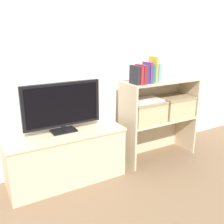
% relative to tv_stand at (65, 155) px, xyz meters
% --- Properties ---
extents(ground_plane, '(16.00, 16.00, 0.00)m').
position_rel_tv_stand_xyz_m(ground_plane, '(0.47, -0.22, -0.24)').
color(ground_plane, brown).
extents(wall_back, '(10.00, 0.05, 2.40)m').
position_rel_tv_stand_xyz_m(wall_back, '(0.47, 0.25, 0.96)').
color(wall_back, silver).
rests_on(wall_back, ground_plane).
extents(tv_stand, '(1.07, 0.45, 0.48)m').
position_rel_tv_stand_xyz_m(tv_stand, '(0.00, 0.00, 0.00)').
color(tv_stand, '#CCB793').
rests_on(tv_stand, ground_plane).
extents(tv, '(0.70, 0.14, 0.45)m').
position_rel_tv_stand_xyz_m(tv, '(0.00, -0.00, 0.48)').
color(tv, black).
rests_on(tv, tv_stand).
extents(bookshelf_lower_tier, '(0.83, 0.33, 0.44)m').
position_rel_tv_stand_xyz_m(bookshelf_lower_tier, '(1.05, 0.01, 0.04)').
color(bookshelf_lower_tier, '#CCB793').
rests_on(bookshelf_lower_tier, ground_plane).
extents(bookshelf_upper_tier, '(0.83, 0.33, 0.42)m').
position_rel_tv_stand_xyz_m(bookshelf_upper_tier, '(1.05, 0.01, 0.47)').
color(bookshelf_upper_tier, '#CCB793').
rests_on(bookshelf_upper_tier, bookshelf_lower_tier).
extents(book_charcoal, '(0.03, 0.14, 0.18)m').
position_rel_tv_stand_xyz_m(book_charcoal, '(0.68, -0.11, 0.71)').
color(book_charcoal, '#232328').
rests_on(book_charcoal, bookshelf_upper_tier).
extents(book_crimson, '(0.03, 0.16, 0.17)m').
position_rel_tv_stand_xyz_m(book_crimson, '(0.72, -0.11, 0.71)').
color(book_crimson, '#B22328').
rests_on(book_crimson, bookshelf_upper_tier).
extents(book_maroon, '(0.04, 0.16, 0.18)m').
position_rel_tv_stand_xyz_m(book_maroon, '(0.76, -0.11, 0.71)').
color(book_maroon, maroon).
rests_on(book_maroon, bookshelf_upper_tier).
extents(book_navy, '(0.03, 0.13, 0.18)m').
position_rel_tv_stand_xyz_m(book_navy, '(0.80, -0.11, 0.71)').
color(book_navy, navy).
rests_on(book_navy, bookshelf_upper_tier).
extents(book_plum, '(0.02, 0.14, 0.20)m').
position_rel_tv_stand_xyz_m(book_plum, '(0.83, -0.11, 0.72)').
color(book_plum, '#6B2D66').
rests_on(book_plum, bookshelf_upper_tier).
extents(book_teal, '(0.03, 0.14, 0.17)m').
position_rel_tv_stand_xyz_m(book_teal, '(0.87, -0.11, 0.71)').
color(book_teal, '#1E7075').
rests_on(book_teal, bookshelf_upper_tier).
extents(book_mustard, '(0.02, 0.13, 0.25)m').
position_rel_tv_stand_xyz_m(book_mustard, '(0.90, -0.11, 0.75)').
color(book_mustard, gold).
rests_on(book_mustard, bookshelf_upper_tier).
extents(book_skyblue, '(0.03, 0.16, 0.18)m').
position_rel_tv_stand_xyz_m(book_skyblue, '(0.93, -0.11, 0.71)').
color(book_skyblue, '#709ECC').
rests_on(book_skyblue, bookshelf_upper_tier).
extents(baby_monitor, '(0.05, 0.04, 0.12)m').
position_rel_tv_stand_xyz_m(baby_monitor, '(1.41, -0.05, 0.67)').
color(baby_monitor, white).
rests_on(baby_monitor, bookshelf_upper_tier).
extents(storage_basket_left, '(0.37, 0.29, 0.22)m').
position_rel_tv_stand_xyz_m(storage_basket_left, '(0.86, -0.07, 0.32)').
color(storage_basket_left, tan).
rests_on(storage_basket_left, bookshelf_lower_tier).
extents(storage_basket_right, '(0.37, 0.29, 0.22)m').
position_rel_tv_stand_xyz_m(storage_basket_right, '(1.25, -0.07, 0.32)').
color(storage_basket_right, tan).
rests_on(storage_basket_right, bookshelf_lower_tier).
extents(laptop, '(0.32, 0.22, 0.02)m').
position_rel_tv_stand_xyz_m(laptop, '(0.86, -0.07, 0.43)').
color(laptop, white).
rests_on(laptop, storage_basket_left).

